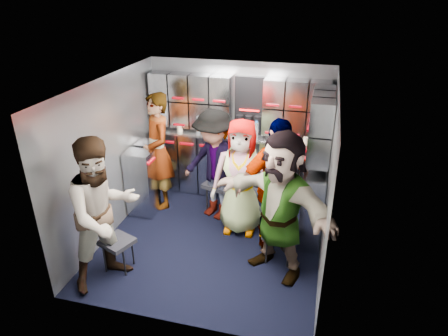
% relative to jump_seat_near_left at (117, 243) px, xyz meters
% --- Properties ---
extents(floor, '(3.00, 3.00, 0.00)m').
position_rel_jump_seat_near_left_xyz_m(floor, '(0.93, 0.86, -0.36)').
color(floor, black).
rests_on(floor, ground).
extents(wall_back, '(2.80, 0.04, 2.10)m').
position_rel_jump_seat_near_left_xyz_m(wall_back, '(0.93, 2.36, 0.69)').
color(wall_back, '#979CA5').
rests_on(wall_back, ground).
extents(wall_left, '(0.04, 3.00, 2.10)m').
position_rel_jump_seat_near_left_xyz_m(wall_left, '(-0.47, 0.86, 0.69)').
color(wall_left, '#979CA5').
rests_on(wall_left, ground).
extents(wall_right, '(0.04, 3.00, 2.10)m').
position_rel_jump_seat_near_left_xyz_m(wall_right, '(2.33, 0.86, 0.69)').
color(wall_right, '#979CA5').
rests_on(wall_right, ground).
extents(ceiling, '(2.80, 3.00, 0.02)m').
position_rel_jump_seat_near_left_xyz_m(ceiling, '(0.93, 0.86, 1.74)').
color(ceiling, silver).
rests_on(ceiling, wall_back).
extents(cart_bank_back, '(2.68, 0.38, 0.99)m').
position_rel_jump_seat_near_left_xyz_m(cart_bank_back, '(0.93, 2.15, 0.13)').
color(cart_bank_back, '#9399A2').
rests_on(cart_bank_back, ground).
extents(cart_bank_left, '(0.38, 0.76, 0.99)m').
position_rel_jump_seat_near_left_xyz_m(cart_bank_left, '(-0.26, 1.42, 0.13)').
color(cart_bank_left, '#9399A2').
rests_on(cart_bank_left, ground).
extents(counter, '(2.68, 0.42, 0.03)m').
position_rel_jump_seat_near_left_xyz_m(counter, '(0.93, 2.15, 0.65)').
color(counter, silver).
rests_on(counter, cart_bank_back).
extents(locker_bank_back, '(2.68, 0.28, 0.82)m').
position_rel_jump_seat_near_left_xyz_m(locker_bank_back, '(0.93, 2.21, 1.13)').
color(locker_bank_back, '#9399A2').
rests_on(locker_bank_back, wall_back).
extents(locker_bank_right, '(0.28, 1.00, 0.82)m').
position_rel_jump_seat_near_left_xyz_m(locker_bank_right, '(2.18, 1.56, 1.13)').
color(locker_bank_right, '#9399A2').
rests_on(locker_bank_right, wall_right).
extents(right_cabinet, '(0.28, 1.20, 1.00)m').
position_rel_jump_seat_near_left_xyz_m(right_cabinet, '(2.18, 1.46, 0.14)').
color(right_cabinet, '#9399A2').
rests_on(right_cabinet, ground).
extents(coffee_niche, '(0.46, 0.16, 0.84)m').
position_rel_jump_seat_near_left_xyz_m(coffee_niche, '(1.11, 2.27, 1.11)').
color(coffee_niche, black).
rests_on(coffee_niche, wall_back).
extents(red_latch_strip, '(2.60, 0.02, 0.03)m').
position_rel_jump_seat_near_left_xyz_m(red_latch_strip, '(0.93, 1.95, 0.52)').
color(red_latch_strip, '#97030E').
rests_on(red_latch_strip, cart_bank_back).
extents(jump_seat_near_left, '(0.44, 0.43, 0.41)m').
position_rel_jump_seat_near_left_xyz_m(jump_seat_near_left, '(0.00, 0.00, 0.00)').
color(jump_seat_near_left, black).
rests_on(jump_seat_near_left, ground).
extents(jump_seat_mid_left, '(0.47, 0.45, 0.45)m').
position_rel_jump_seat_near_left_xyz_m(jump_seat_mid_left, '(0.79, 1.62, 0.04)').
color(jump_seat_mid_left, black).
rests_on(jump_seat_mid_left, ground).
extents(jump_seat_center, '(0.55, 0.53, 0.50)m').
position_rel_jump_seat_near_left_xyz_m(jump_seat_center, '(1.23, 1.37, 0.08)').
color(jump_seat_center, black).
rests_on(jump_seat_center, ground).
extents(jump_seat_mid_right, '(0.44, 0.43, 0.41)m').
position_rel_jump_seat_near_left_xyz_m(jump_seat_mid_right, '(1.72, 1.08, 0.00)').
color(jump_seat_mid_right, black).
rests_on(jump_seat_mid_right, ground).
extents(jump_seat_near_right, '(0.40, 0.38, 0.42)m').
position_rel_jump_seat_near_left_xyz_m(jump_seat_near_right, '(1.83, 0.63, 0.01)').
color(jump_seat_near_right, black).
rests_on(jump_seat_near_right, ground).
extents(attendant_standing, '(0.73, 0.76, 1.76)m').
position_rel_jump_seat_near_left_xyz_m(attendant_standing, '(-0.10, 1.56, 0.52)').
color(attendant_standing, black).
rests_on(attendant_standing, ground).
extents(attendant_arc_a, '(1.02, 1.08, 1.76)m').
position_rel_jump_seat_near_left_xyz_m(attendant_arc_a, '(-0.00, -0.18, 0.52)').
color(attendant_arc_a, black).
rests_on(attendant_arc_a, ground).
extents(attendant_arc_b, '(1.20, 0.98, 1.62)m').
position_rel_jump_seat_near_left_xyz_m(attendant_arc_b, '(0.79, 1.44, 0.45)').
color(attendant_arc_b, black).
rests_on(attendant_arc_b, ground).
extents(attendant_arc_c, '(0.80, 0.54, 1.61)m').
position_rel_jump_seat_near_left_xyz_m(attendant_arc_c, '(1.23, 1.19, 0.44)').
color(attendant_arc_c, black).
rests_on(attendant_arc_c, ground).
extents(attendant_arc_d, '(1.09, 0.92, 1.75)m').
position_rel_jump_seat_near_left_xyz_m(attendant_arc_d, '(1.72, 0.90, 0.52)').
color(attendant_arc_d, black).
rests_on(attendant_arc_d, ground).
extents(attendant_arc_e, '(1.68, 1.29, 1.77)m').
position_rel_jump_seat_near_left_xyz_m(attendant_arc_e, '(1.83, 0.45, 0.52)').
color(attendant_arc_e, black).
rests_on(attendant_arc_e, ground).
extents(bottle_left, '(0.07, 0.07, 0.27)m').
position_rel_jump_seat_near_left_xyz_m(bottle_left, '(0.35, 2.10, 0.81)').
color(bottle_left, white).
rests_on(bottle_left, counter).
extents(bottle_mid, '(0.06, 0.06, 0.28)m').
position_rel_jump_seat_near_left_xyz_m(bottle_mid, '(0.53, 2.10, 0.81)').
color(bottle_mid, white).
rests_on(bottle_mid, counter).
extents(bottle_right, '(0.06, 0.06, 0.24)m').
position_rel_jump_seat_near_left_xyz_m(bottle_right, '(1.26, 2.10, 0.79)').
color(bottle_right, white).
rests_on(bottle_right, counter).
extents(cup_left, '(0.08, 0.08, 0.09)m').
position_rel_jump_seat_near_left_xyz_m(cup_left, '(0.05, 2.09, 0.72)').
color(cup_left, '#C5AF8B').
rests_on(cup_left, counter).
extents(cup_right, '(0.08, 0.08, 0.09)m').
position_rel_jump_seat_near_left_xyz_m(cup_right, '(1.99, 2.09, 0.71)').
color(cup_right, '#C5AF8B').
rests_on(cup_right, counter).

